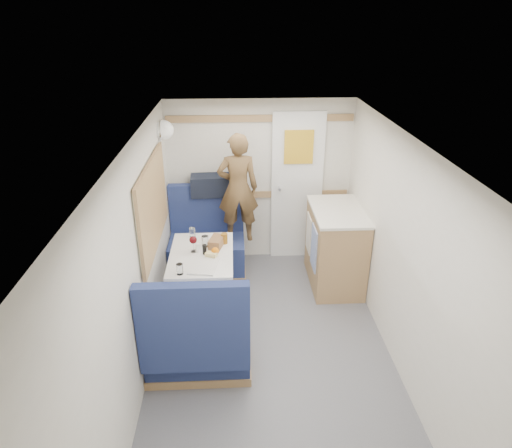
{
  "coord_description": "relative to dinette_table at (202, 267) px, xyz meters",
  "views": [
    {
      "loc": [
        -0.31,
        -2.97,
        2.89
      ],
      "look_at": [
        -0.11,
        0.9,
        1.08
      ],
      "focal_mm": 32.0,
      "sensor_mm": 36.0,
      "label": 1
    }
  ],
  "objects": [
    {
      "name": "floor",
      "position": [
        0.65,
        -1.0,
        -0.57
      ],
      "size": [
        4.5,
        4.5,
        0.0
      ],
      "primitive_type": "plane",
      "color": "#515156",
      "rests_on": "ground"
    },
    {
      "name": "ceiling",
      "position": [
        0.65,
        -1.0,
        1.43
      ],
      "size": [
        4.5,
        4.5,
        0.0
      ],
      "primitive_type": "plane",
      "rotation": [
        3.14,
        0.0,
        0.0
      ],
      "color": "silver",
      "rests_on": "wall_back"
    },
    {
      "name": "wall_back",
      "position": [
        0.65,
        1.25,
        0.43
      ],
      "size": [
        2.2,
        0.02,
        2.0
      ],
      "primitive_type": "cube",
      "color": "silver",
      "rests_on": "floor"
    },
    {
      "name": "wall_left",
      "position": [
        -0.45,
        -1.0,
        0.43
      ],
      "size": [
        0.02,
        4.5,
        2.0
      ],
      "primitive_type": "cube",
      "color": "silver",
      "rests_on": "floor"
    },
    {
      "name": "wall_right",
      "position": [
        1.75,
        -1.0,
        0.43
      ],
      "size": [
        0.02,
        4.5,
        2.0
      ],
      "primitive_type": "cube",
      "color": "silver",
      "rests_on": "floor"
    },
    {
      "name": "oak_trim_low",
      "position": [
        0.65,
        1.23,
        0.28
      ],
      "size": [
        2.15,
        0.02,
        0.08
      ],
      "primitive_type": "cube",
      "color": "olive",
      "rests_on": "wall_back"
    },
    {
      "name": "oak_trim_high",
      "position": [
        0.65,
        1.23,
        1.21
      ],
      "size": [
        2.15,
        0.02,
        0.08
      ],
      "primitive_type": "cube",
      "color": "olive",
      "rests_on": "wall_back"
    },
    {
      "name": "side_window",
      "position": [
        -0.43,
        0.0,
        0.68
      ],
      "size": [
        0.04,
        1.3,
        0.72
      ],
      "primitive_type": "cube",
      "color": "gray",
      "rests_on": "wall_left"
    },
    {
      "name": "rear_door",
      "position": [
        1.1,
        1.22,
        0.41
      ],
      "size": [
        0.62,
        0.12,
        1.86
      ],
      "color": "white",
      "rests_on": "wall_back"
    },
    {
      "name": "dinette_table",
      "position": [
        0.0,
        0.0,
        0.0
      ],
      "size": [
        0.62,
        0.92,
        0.72
      ],
      "color": "white",
      "rests_on": "floor"
    },
    {
      "name": "bench_far",
      "position": [
        -0.0,
        0.86,
        -0.27
      ],
      "size": [
        0.9,
        0.59,
        1.05
      ],
      "color": "navy",
      "rests_on": "floor"
    },
    {
      "name": "bench_near",
      "position": [
        -0.0,
        -0.86,
        -0.27
      ],
      "size": [
        0.9,
        0.59,
        1.05
      ],
      "color": "navy",
      "rests_on": "floor"
    },
    {
      "name": "ledge",
      "position": [
        -0.0,
        1.12,
        0.31
      ],
      "size": [
        0.9,
        0.14,
        0.04
      ],
      "primitive_type": "cube",
      "color": "olive",
      "rests_on": "bench_far"
    },
    {
      "name": "dome_light",
      "position": [
        -0.39,
        0.85,
        1.18
      ],
      "size": [
        0.2,
        0.2,
        0.2
      ],
      "primitive_type": "sphere",
      "color": "white",
      "rests_on": "wall_left"
    },
    {
      "name": "galley_counter",
      "position": [
        1.47,
        0.55,
        -0.1
      ],
      "size": [
        0.57,
        0.92,
        0.92
      ],
      "color": "olive",
      "rests_on": "floor"
    },
    {
      "name": "person",
      "position": [
        0.38,
        0.83,
        0.52
      ],
      "size": [
        0.48,
        0.33,
        1.27
      ],
      "primitive_type": "imported",
      "rotation": [
        0.0,
        0.0,
        3.2
      ],
      "color": "brown",
      "rests_on": "bench_far"
    },
    {
      "name": "duffel_bag",
      "position": [
        0.08,
        1.12,
        0.46
      ],
      "size": [
        0.52,
        0.26,
        0.24
      ],
      "primitive_type": "cube",
      "rotation": [
        0.0,
        0.0,
        0.04
      ],
      "color": "black",
      "rests_on": "ledge"
    },
    {
      "name": "tray",
      "position": [
        0.04,
        -0.26,
        0.16
      ],
      "size": [
        0.29,
        0.36,
        0.02
      ],
      "primitive_type": "cube",
      "rotation": [
        0.0,
        0.0,
        -0.17
      ],
      "color": "white",
      "rests_on": "dinette_table"
    },
    {
      "name": "orange_fruit",
      "position": [
        0.14,
        -0.06,
        0.21
      ],
      "size": [
        0.07,
        0.07,
        0.07
      ],
      "primitive_type": "sphere",
      "color": "orange",
      "rests_on": "tray"
    },
    {
      "name": "cheese_block",
      "position": [
        0.1,
        -0.09,
        0.19
      ],
      "size": [
        0.13,
        0.1,
        0.04
      ],
      "primitive_type": "cube",
      "rotation": [
        0.0,
        0.0,
        -0.4
      ],
      "color": "#F0D28B",
      "rests_on": "tray"
    },
    {
      "name": "wine_glass",
      "position": [
        -0.08,
        0.04,
        0.28
      ],
      "size": [
        0.08,
        0.08,
        0.17
      ],
      "color": "white",
      "rests_on": "dinette_table"
    },
    {
      "name": "tumbler_left",
      "position": [
        -0.17,
        -0.38,
        0.2
      ],
      "size": [
        0.06,
        0.06,
        0.1
      ],
      "primitive_type": "cylinder",
      "color": "silver",
      "rests_on": "dinette_table"
    },
    {
      "name": "tumbler_mid",
      "position": [
        -0.11,
        0.38,
        0.2
      ],
      "size": [
        0.06,
        0.06,
        0.1
      ],
      "primitive_type": "cylinder",
      "color": "white",
      "rests_on": "dinette_table"
    },
    {
      "name": "tumbler_right",
      "position": [
        0.03,
        0.16,
        0.21
      ],
      "size": [
        0.07,
        0.07,
        0.11
      ],
      "primitive_type": "cylinder",
      "color": "white",
      "rests_on": "dinette_table"
    },
    {
      "name": "beer_glass",
      "position": [
        0.22,
        0.21,
        0.21
      ],
      "size": [
        0.07,
        0.07,
        0.11
      ],
      "primitive_type": "cylinder",
      "color": "#895714",
      "rests_on": "dinette_table"
    },
    {
      "name": "pepper_grinder",
      "position": [
        0.03,
        -0.01,
        0.21
      ],
      "size": [
        0.04,
        0.04,
        0.1
      ],
      "primitive_type": "cylinder",
      "color": "black",
      "rests_on": "dinette_table"
    },
    {
      "name": "salt_grinder",
      "position": [
        -0.04,
        0.04,
        0.2
      ],
      "size": [
        0.04,
        0.04,
        0.09
      ],
      "primitive_type": "cylinder",
      "color": "white",
      "rests_on": "dinette_table"
    },
    {
      "name": "bread_loaf",
      "position": [
        0.15,
        0.15,
        0.2
      ],
      "size": [
        0.17,
        0.24,
        0.09
      ],
      "primitive_type": "cube",
      "rotation": [
        0.0,
        0.0,
        -0.26
      ],
      "color": "olive",
      "rests_on": "dinette_table"
    }
  ]
}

